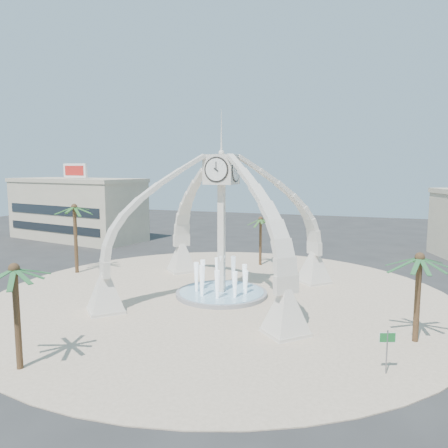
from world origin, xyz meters
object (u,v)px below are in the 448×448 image
(clock_tower, at_px, (222,223))
(fountain, at_px, (222,293))
(palm_north, at_px, (261,220))
(palm_east, at_px, (420,259))
(palm_west, at_px, (74,208))
(street_sign, at_px, (387,343))
(palm_south, at_px, (14,270))

(clock_tower, height_order, fountain, clock_tower)
(fountain, relative_size, palm_north, 1.32)
(palm_east, bearing_deg, palm_west, 165.49)
(palm_west, distance_m, street_sign, 34.21)
(fountain, bearing_deg, clock_tower, -90.00)
(fountain, height_order, street_sign, fountain)
(palm_north, distance_m, palm_south, 30.63)
(palm_south, bearing_deg, clock_tower, 70.73)
(palm_west, relative_size, palm_north, 1.30)
(clock_tower, bearing_deg, palm_east, -20.03)
(palm_west, bearing_deg, palm_north, 29.84)
(fountain, xyz_separation_m, palm_west, (-17.48, 2.91, 6.71))
(clock_tower, bearing_deg, palm_west, 170.54)
(fountain, xyz_separation_m, palm_south, (-5.94, -16.99, 5.37))
(clock_tower, xyz_separation_m, street_sign, (13.36, -10.95, -4.70))
(palm_east, bearing_deg, clock_tower, 159.97)
(palm_west, relative_size, palm_south, 1.22)
(street_sign, bearing_deg, palm_north, 97.79)
(street_sign, bearing_deg, fountain, 119.59)
(fountain, distance_m, palm_north, 13.96)
(palm_east, distance_m, palm_west, 33.83)
(clock_tower, distance_m, palm_south, 18.02)
(palm_north, xyz_separation_m, street_sign, (13.22, -23.97, -3.53))
(palm_east, distance_m, palm_north, 23.94)
(palm_north, relative_size, palm_south, 0.93)
(palm_east, height_order, street_sign, palm_east)
(palm_east, height_order, palm_north, palm_east)
(clock_tower, relative_size, street_sign, 7.15)
(palm_west, xyz_separation_m, street_sign, (30.84, -13.86, -5.20))
(palm_west, bearing_deg, fountain, -9.46)
(clock_tower, height_order, street_sign, clock_tower)
(palm_west, bearing_deg, street_sign, -24.20)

